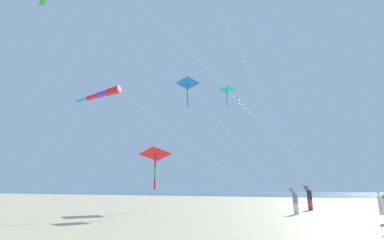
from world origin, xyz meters
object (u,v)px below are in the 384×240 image
at_px(kite_delta_long_streamer_left, 188,84).
at_px(kite_delta_rainbow_low_near, 227,90).
at_px(person_adult_flyer, 309,197).
at_px(kite_windsock_teal_far_right, 104,94).
at_px(person_child_green_jacket, 295,200).
at_px(kite_delta_striped_overhead, 156,155).

bearing_deg(kite_delta_long_streamer_left, kite_delta_rainbow_low_near, -12.45).
height_order(person_adult_flyer, kite_windsock_teal_far_right, kite_windsock_teal_far_right).
xyz_separation_m(person_child_green_jacket, kite_delta_striped_overhead, (-3.04, 9.21, 3.21)).
distance_m(kite_delta_rainbow_low_near, kite_windsock_teal_far_right, 12.47).
xyz_separation_m(kite_delta_rainbow_low_near, kite_windsock_teal_far_right, (-11.73, 2.94, -3.02)).
height_order(person_adult_flyer, kite_delta_long_streamer_left, kite_delta_long_streamer_left).
height_order(kite_delta_long_streamer_left, kite_delta_striped_overhead, kite_delta_long_streamer_left).
distance_m(person_child_green_jacket, kite_delta_striped_overhead, 10.22).
distance_m(person_child_green_jacket, kite_windsock_teal_far_right, 14.28).
distance_m(person_adult_flyer, kite_windsock_teal_far_right, 16.77).
bearing_deg(kite_windsock_teal_far_right, person_child_green_jacket, -53.28).
height_order(person_child_green_jacket, kite_windsock_teal_far_right, kite_windsock_teal_far_right).
xyz_separation_m(person_child_green_jacket, kite_delta_long_streamer_left, (-0.54, 8.10, 9.42)).
distance_m(person_child_green_jacket, kite_delta_rainbow_low_near, 12.99).
height_order(person_adult_flyer, kite_delta_striped_overhead, kite_delta_striped_overhead).
bearing_deg(kite_windsock_teal_far_right, person_adult_flyer, -38.96).
bearing_deg(kite_delta_rainbow_low_near, kite_delta_striped_overhead, 163.45).
bearing_deg(person_adult_flyer, kite_delta_long_streamer_left, 122.81).
distance_m(kite_delta_long_streamer_left, kite_windsock_teal_far_right, 7.54).
distance_m(kite_delta_long_streamer_left, kite_delta_striped_overhead, 6.79).
distance_m(kite_delta_long_streamer_left, kite_delta_rainbow_low_near, 4.99).
xyz_separation_m(person_adult_flyer, person_child_green_jacket, (-4.45, -0.36, -0.13)).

